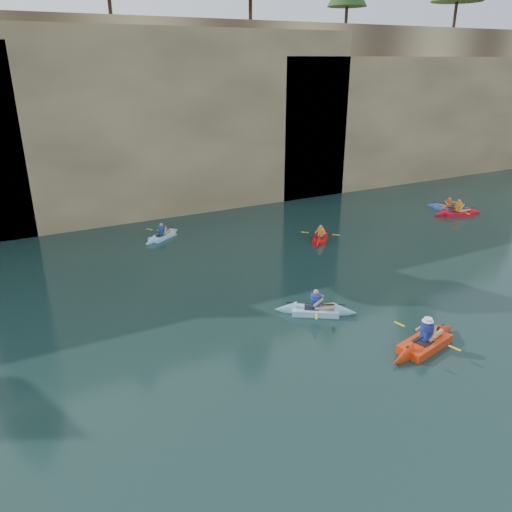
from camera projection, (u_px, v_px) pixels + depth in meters
name	position (u px, v px, depth m)	size (l,w,h in m)	color
ground	(401.00, 431.00, 13.34)	(160.00, 160.00, 0.00)	black
cliff	(117.00, 108.00, 35.87)	(70.00, 16.00, 12.00)	tan
cliff_slab_center	(178.00, 121.00, 30.74)	(24.00, 2.40, 11.40)	tan
cliff_slab_east	(418.00, 118.00, 39.63)	(26.00, 2.40, 9.84)	tan
sea_cave_center	(88.00, 200.00, 29.12)	(3.50, 1.00, 3.20)	black
sea_cave_east	(293.00, 167.00, 34.91)	(5.00, 1.00, 4.50)	black
main_kayaker	(425.00, 343.00, 17.13)	(3.85, 2.48, 1.40)	red
kayaker_ltblue_near	(315.00, 310.00, 19.44)	(3.11, 2.38, 1.27)	#89CBE5
kayaker_red_far	(320.00, 238.00, 27.36)	(2.43, 2.60, 1.07)	red
kayaker_ltblue_mid	(162.00, 236.00, 27.65)	(2.73, 2.10, 1.08)	#98DDFF
kayaker_blue_east	(448.00, 208.00, 32.77)	(2.00, 3.02, 1.06)	#4380E6
kayaker_extra_east	(457.00, 213.00, 31.70)	(3.46, 2.44, 1.29)	red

